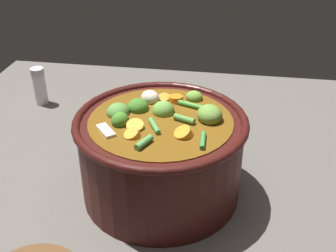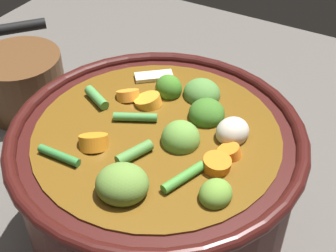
% 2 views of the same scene
% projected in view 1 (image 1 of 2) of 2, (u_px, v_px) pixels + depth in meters
% --- Properties ---
extents(ground_plane, '(1.10, 1.10, 0.00)m').
position_uv_depth(ground_plane, '(161.00, 191.00, 0.76)').
color(ground_plane, '#514C47').
extents(cooking_pot, '(0.29, 0.29, 0.17)m').
position_uv_depth(cooking_pot, '(161.00, 154.00, 0.72)').
color(cooking_pot, '#38110F').
rests_on(cooking_pot, ground_plane).
extents(salt_shaker, '(0.03, 0.03, 0.09)m').
position_uv_depth(salt_shaker, '(39.00, 86.00, 1.04)').
color(salt_shaker, silver).
rests_on(salt_shaker, ground_plane).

